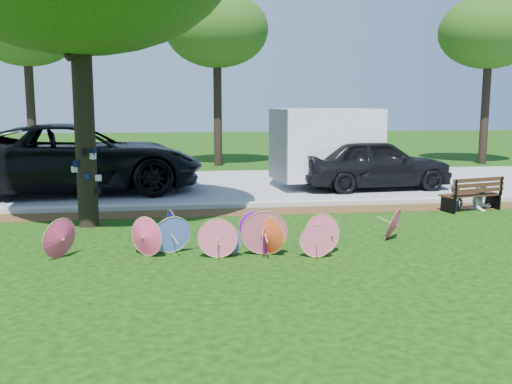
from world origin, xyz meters
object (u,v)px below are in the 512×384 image
Objects in this scene: black_van at (77,158)px; dark_pickup at (374,163)px; cargo_trailer at (326,144)px; parasol_pile at (233,233)px; person_right at (482,184)px; person_left at (457,185)px; park_bench at (470,194)px.

dark_pickup is (9.18, -0.55, -0.23)m from black_van.
black_van is 2.37× the size of cargo_trailer.
dark_pickup is (5.19, 7.18, 0.46)m from parasol_pile.
cargo_trailer is 5.25m from person_right.
black_van reaches higher than person_right.
black_van is 10.94m from person_left.
parasol_pile is 2.18× the size of cargo_trailer.
park_bench is at bearing 27.67° from parasol_pile.
person_left is at bearing 157.47° from park_bench.
cargo_trailer is at bearing 95.35° from person_left.
cargo_trailer reaches higher than park_bench.
dark_pickup is at bearing 93.04° from park_bench.
dark_pickup reaches higher than person_right.
cargo_trailer reaches higher than dark_pickup.
cargo_trailer is at bearing 107.61° from person_right.
dark_pickup is 3.67× the size of person_left.
black_van is at bearing 173.52° from cargo_trailer.
dark_pickup is 4.09m from person_right.
black_van reaches higher than parasol_pile.
person_right is (6.74, 3.40, 0.30)m from parasol_pile.
black_van is at bearing 142.73° from park_bench.
dark_pickup reaches higher than person_left.
person_right is at bearing -23.03° from person_left.
person_left is at bearing 29.38° from parasol_pile.
person_right is at bearing -118.68° from black_van.
parasol_pile is 4.26× the size of park_bench.
dark_pickup is at bearing 79.69° from person_left.
dark_pickup reaches higher than parasol_pile.
person_left is at bearing -120.05° from black_van.
person_right is at bearing -60.63° from cargo_trailer.
dark_pickup reaches higher than park_bench.
black_van is 4.61× the size of park_bench.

